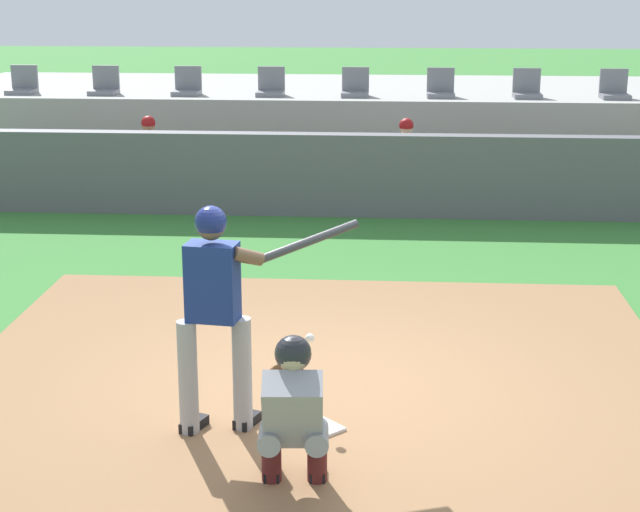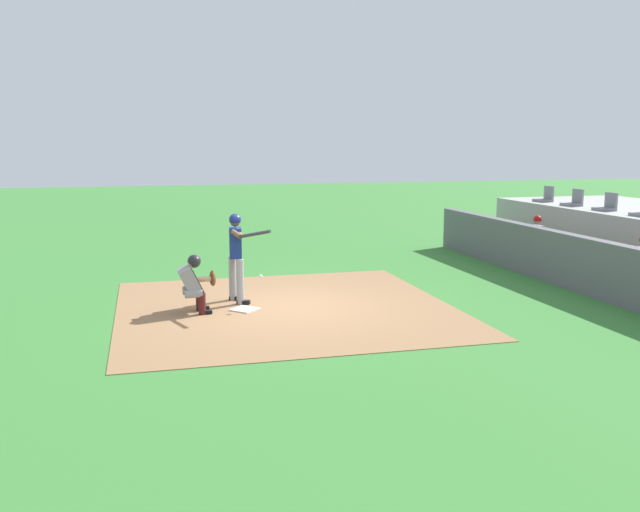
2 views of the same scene
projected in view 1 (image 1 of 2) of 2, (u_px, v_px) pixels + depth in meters
The scene contains 18 objects.
ground_plane at pixel (314, 390), 8.75m from camera, with size 80.00×80.00×0.00m, color #387A33.
dirt_infield at pixel (314, 390), 8.75m from camera, with size 6.40×6.40×0.01m, color #936B47.
home_plate at pixel (307, 428), 7.98m from camera, with size 0.44×0.44×0.02m, color white.
batter_at_plate at pixel (217, 305), 7.70m from camera, with size 1.37×0.68×1.80m.
catcher_crouched at pixel (292, 407), 6.94m from camera, with size 0.50×1.62×1.13m.
dugout_wall at pixel (348, 175), 14.83m from camera, with size 13.00×0.30×1.20m, color #59595E.
dugout_bench at pixel (350, 186), 15.89m from camera, with size 11.80×0.44×0.45m, color olive.
dugout_player_0 at pixel (148, 157), 15.83m from camera, with size 0.49×0.70×1.30m.
dugout_player_1 at pixel (406, 160), 15.57m from camera, with size 0.49×0.70×1.30m.
stands_platform at pixel (358, 124), 19.03m from camera, with size 15.00×4.40×1.40m, color #9E9E99.
stadium_seat_0 at pixel (23, 86), 17.73m from camera, with size 0.46×0.46×0.48m.
stadium_seat_1 at pixel (105, 86), 17.63m from camera, with size 0.46×0.46×0.48m.
stadium_seat_2 at pixel (187, 87), 17.54m from camera, with size 0.46×0.46×0.48m.
stadium_seat_3 at pixel (271, 88), 17.44m from camera, with size 0.46×0.46×0.48m.
stadium_seat_4 at pixel (355, 88), 17.35m from camera, with size 0.46×0.46×0.48m.
stadium_seat_5 at pixel (441, 89), 17.25m from camera, with size 0.46×0.46×0.48m.
stadium_seat_6 at pixel (527, 89), 17.15m from camera, with size 0.46×0.46×0.48m.
stadium_seat_7 at pixel (614, 90), 17.06m from camera, with size 0.46×0.46×0.48m.
Camera 1 is at (0.61, -8.09, 3.47)m, focal length 57.37 mm.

